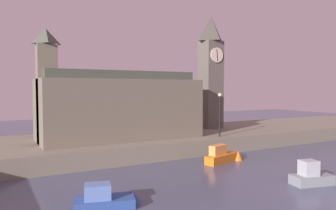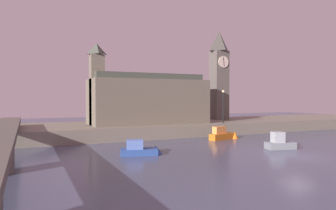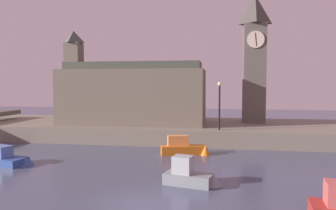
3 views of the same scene
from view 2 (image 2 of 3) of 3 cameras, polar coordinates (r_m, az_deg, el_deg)
The scene contains 8 objects.
ground_plane at distance 28.01m, azimuth 22.49°, elevation -8.68°, with size 120.00×120.00×0.00m, color #474C66.
far_embankment at distance 43.95m, azimuth 3.05°, elevation -3.98°, with size 70.00×12.00×1.50m, color slate.
clock_tower at distance 48.76m, azimuth 9.29°, elevation 5.64°, with size 2.51×2.54×13.51m.
parliament_hall at distance 40.42m, azimuth -4.01°, elevation 1.07°, with size 14.94×6.25×9.86m.
streetlamp at distance 41.30m, azimuth 10.06°, elevation 0.40°, with size 0.36×0.36×4.32m.
boat_tour_blue at distance 26.79m, azimuth -4.62°, elevation -8.13°, with size 4.04×2.23×1.41m.
boat_patrol_orange at distance 36.83m, azimuth 10.15°, elevation -5.38°, with size 4.16×1.90×1.58m.
boat_cruiser_grey at distance 31.59m, azimuth 20.12°, elevation -6.59°, with size 3.47×1.84×1.62m.
Camera 2 is at (-20.18, -18.83, 4.83)m, focal length 33.38 mm.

